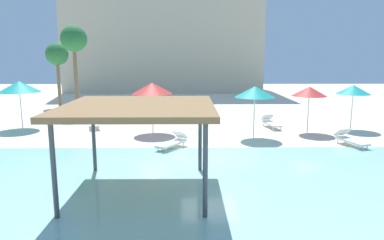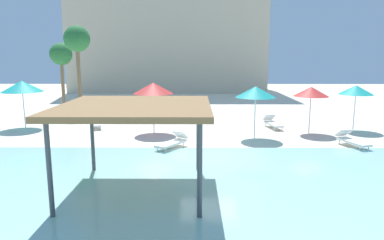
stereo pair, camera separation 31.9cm
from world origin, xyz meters
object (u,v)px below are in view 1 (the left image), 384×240
object	(u,v)px
shade_pavilion	(139,109)
lounge_chair_0	(173,142)
beach_umbrella_teal_4	(19,87)
beach_umbrella_teal_0	(255,92)
lounge_chair_2	(94,122)
palm_tree_1	(74,41)
lounge_chair_5	(350,139)
beach_umbrella_teal_5	(354,90)
beach_umbrella_red_2	(152,88)
lounge_chair_1	(271,122)
palm_tree_0	(57,55)
beach_umbrella_red_1	(309,91)

from	to	relation	value
shade_pavilion	lounge_chair_0	bearing A→B (deg)	81.00
beach_umbrella_teal_4	beach_umbrella_teal_0	bearing A→B (deg)	-10.93
lounge_chair_2	shade_pavilion	bearing A→B (deg)	5.48
palm_tree_1	lounge_chair_0	bearing A→B (deg)	-52.32
shade_pavilion	lounge_chair_0	distance (m)	5.97
lounge_chair_2	lounge_chair_5	distance (m)	14.55
beach_umbrella_teal_5	palm_tree_1	world-z (taller)	palm_tree_1
beach_umbrella_teal_5	beach_umbrella_teal_4	bearing A→B (deg)	178.50
shade_pavilion	beach_umbrella_teal_0	xyz separation A→B (m)	(5.11, 7.55, -0.22)
shade_pavilion	beach_umbrella_red_2	size ratio (longest dim) A/B	1.64
lounge_chair_1	shade_pavilion	bearing A→B (deg)	-43.71
palm_tree_1	palm_tree_0	bearing A→B (deg)	123.00
lounge_chair_2	palm_tree_1	size ratio (longest dim) A/B	0.30
beach_umbrella_teal_5	palm_tree_1	xyz separation A→B (m)	(-18.08, 5.53, 3.02)
beach_umbrella_red_2	lounge_chair_5	bearing A→B (deg)	-16.83
beach_umbrella_teal_5	lounge_chair_2	xyz separation A→B (m)	(-15.62, 0.71, -2.07)
beach_umbrella_teal_0	beach_umbrella_teal_5	distance (m)	6.61
beach_umbrella_red_1	beach_umbrella_red_2	distance (m)	8.93
lounge_chair_1	palm_tree_1	xyz separation A→B (m)	(-13.40, 4.90, 5.10)
beach_umbrella_red_1	palm_tree_0	size ratio (longest dim) A/B	0.49
beach_umbrella_red_2	palm_tree_1	distance (m)	9.35
shade_pavilion	lounge_chair_1	distance (m)	12.50
shade_pavilion	lounge_chair_2	xyz separation A→B (m)	(-4.24, 10.38, -2.39)
lounge_chair_2	palm_tree_1	xyz separation A→B (m)	(-2.46, 4.82, 5.10)
beach_umbrella_teal_0	beach_umbrella_teal_4	bearing A→B (deg)	169.07
beach_umbrella_red_2	lounge_chair_1	bearing A→B (deg)	11.44
beach_umbrella_red_1	lounge_chair_1	bearing A→B (deg)	140.41
beach_umbrella_red_2	beach_umbrella_teal_4	bearing A→B (deg)	170.57
beach_umbrella_teal_4	lounge_chair_5	world-z (taller)	beach_umbrella_teal_4
lounge_chair_5	lounge_chair_2	bearing A→B (deg)	-125.01
lounge_chair_1	lounge_chair_2	size ratio (longest dim) A/B	0.99
palm_tree_0	beach_umbrella_teal_0	bearing A→B (deg)	-39.50
beach_umbrella_red_1	lounge_chair_2	size ratio (longest dim) A/B	1.34
lounge_chair_1	palm_tree_0	xyz separation A→B (m)	(-16.33, 9.42, 4.07)
lounge_chair_0	lounge_chair_2	size ratio (longest dim) A/B	0.96
beach_umbrella_red_1	beach_umbrella_teal_5	bearing A→B (deg)	16.22
shade_pavilion	palm_tree_0	world-z (taller)	palm_tree_0
beach_umbrella_teal_0	lounge_chair_0	bearing A→B (deg)	-153.30
shade_pavilion	lounge_chair_1	xyz separation A→B (m)	(6.69, 10.29, -2.39)
beach_umbrella_teal_5	beach_umbrella_teal_0	bearing A→B (deg)	-161.31
lounge_chair_0	lounge_chair_5	world-z (taller)	same
beach_umbrella_red_1	lounge_chair_0	bearing A→B (deg)	-155.84
shade_pavilion	lounge_chair_1	size ratio (longest dim) A/B	2.40
palm_tree_1	beach_umbrella_teal_4	bearing A→B (deg)	-110.37
palm_tree_0	lounge_chair_0	bearing A→B (deg)	-53.74
beach_umbrella_teal_4	beach_umbrella_teal_5	bearing A→B (deg)	-1.50
lounge_chair_1	lounge_chair_5	size ratio (longest dim) A/B	0.99
beach_umbrella_red_1	beach_umbrella_teal_0	bearing A→B (deg)	-159.21
beach_umbrella_teal_4	palm_tree_1	bearing A→B (deg)	69.63
shade_pavilion	palm_tree_0	bearing A→B (deg)	116.06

